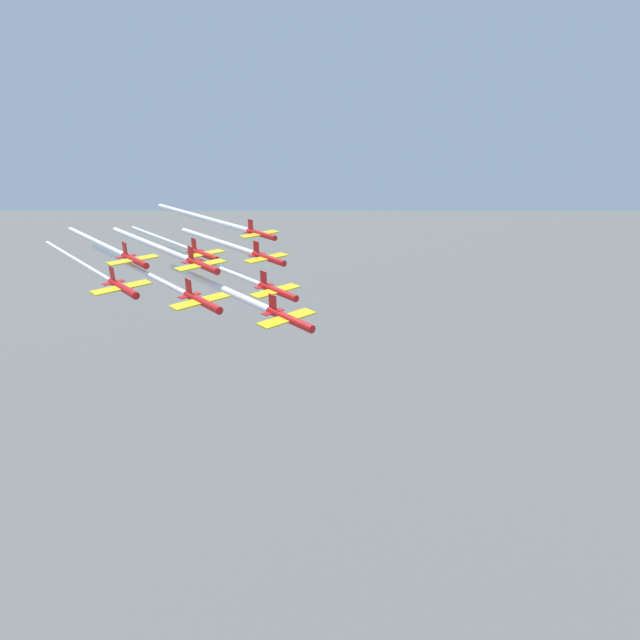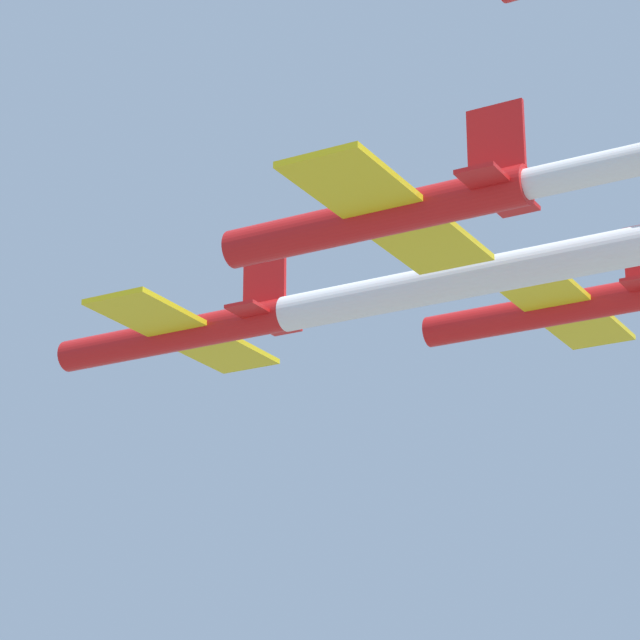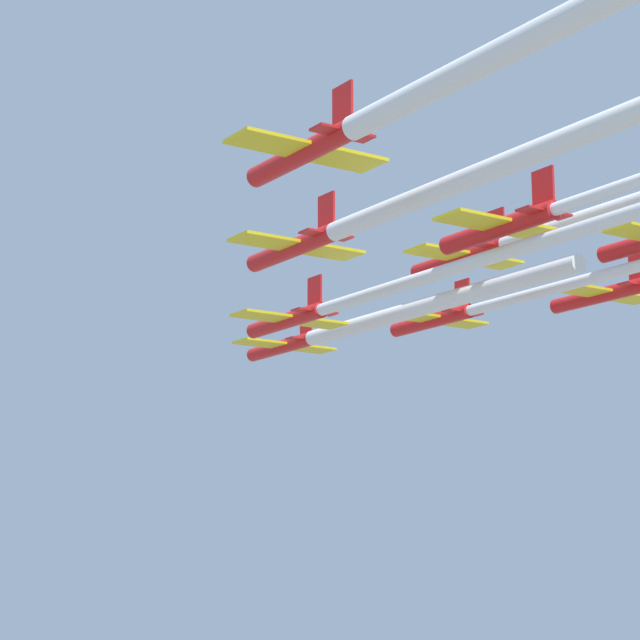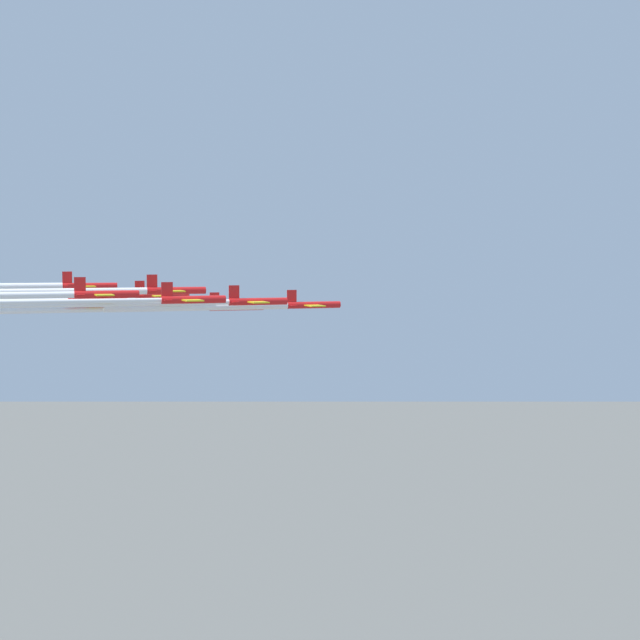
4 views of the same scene
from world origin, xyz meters
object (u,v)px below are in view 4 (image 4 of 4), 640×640
at_px(jet_0, 311,305).
at_px(jet_4, 174,290).
at_px(jet_5, 191,299).
at_px(jet_7, 96,300).
at_px(jet_3, 160,295).
at_px(jet_6, 88,286).
at_px(jet_1, 235,307).
at_px(jet_8, 104,294).
at_px(jet_2, 256,301).

height_order(jet_0, jet_4, jet_4).
distance_m(jet_5, jet_7, 25.72).
height_order(jet_3, jet_6, jet_6).
height_order(jet_1, jet_3, jet_3).
bearing_deg(jet_1, jet_8, -59.53).
relative_size(jet_0, jet_2, 1.00).
relative_size(jet_2, jet_3, 1.00).
bearing_deg(jet_7, jet_2, 59.53).
distance_m(jet_4, jet_6, 25.71).
bearing_deg(jet_3, jet_0, 59.53).
distance_m(jet_5, jet_6, 39.40).
bearing_deg(jet_3, jet_7, -59.53).
bearing_deg(jet_7, jet_4, 59.53).
height_order(jet_0, jet_5, jet_5).
height_order(jet_4, jet_5, jet_4).
relative_size(jet_0, jet_1, 1.00).
bearing_deg(jet_3, jet_1, 59.53).
bearing_deg(jet_0, jet_1, -120.47).
bearing_deg(jet_6, jet_1, 59.53).
relative_size(jet_1, jet_5, 1.00).
relative_size(jet_6, jet_8, 1.00).
height_order(jet_4, jet_8, jet_4).
bearing_deg(jet_2, jet_8, -90.00).
relative_size(jet_4, jet_7, 1.00).
xyz_separation_m(jet_3, jet_6, (-14.58, 1.92, 1.71)).
xyz_separation_m(jet_5, jet_8, (-14.58, 1.92, 0.74)).
bearing_deg(jet_5, jet_7, -150.46).
bearing_deg(jet_6, jet_4, 29.54).
xyz_separation_m(jet_1, jet_3, (-14.58, 1.92, 2.10)).
xyz_separation_m(jet_4, jet_8, (-8.76, -11.81, -0.24)).
height_order(jet_3, jet_8, jet_8).
relative_size(jet_0, jet_8, 1.00).
bearing_deg(jet_7, jet_6, -180.00).
relative_size(jet_1, jet_2, 1.00).
bearing_deg(jet_4, jet_7, -120.47).
height_order(jet_2, jet_8, jet_8).
relative_size(jet_3, jet_7, 1.00).
bearing_deg(jet_6, jet_3, 59.53).
bearing_deg(jet_5, jet_2, 120.47).
distance_m(jet_1, jet_3, 14.86).
xyz_separation_m(jet_1, jet_5, (-2.95, -25.54, 2.50)).
relative_size(jet_1, jet_8, 1.00).
relative_size(jet_1, jet_6, 1.00).
xyz_separation_m(jet_0, jet_2, (-8.76, -11.81, 1.14)).
height_order(jet_0, jet_3, jet_3).
bearing_deg(jet_0, jet_7, -101.09).
xyz_separation_m(jet_6, jet_7, (5.82, -13.73, -2.10)).
height_order(jet_0, jet_7, jet_7).
bearing_deg(jet_3, jet_4, -0.00).
xyz_separation_m(jet_2, jet_3, (-20.40, 15.65, 0.41)).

